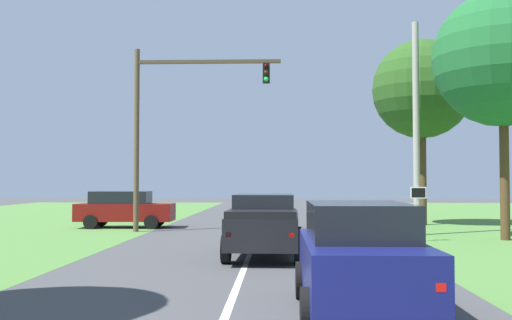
# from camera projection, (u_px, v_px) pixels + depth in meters

# --- Properties ---
(ground_plane) EXTENTS (120.00, 120.00, 0.00)m
(ground_plane) POSITION_uv_depth(u_px,v_px,m) (247.00, 260.00, 17.15)
(ground_plane) COLOR #424244
(red_suv_near) EXTENTS (2.17, 4.46, 1.92)m
(red_suv_near) POSITION_uv_depth(u_px,v_px,m) (359.00, 256.00, 10.20)
(red_suv_near) COLOR navy
(red_suv_near) RESTS_ON ground_plane
(pickup_truck_lead) EXTENTS (2.37, 5.14, 1.90)m
(pickup_truck_lead) POSITION_uv_depth(u_px,v_px,m) (265.00, 225.00, 17.82)
(pickup_truck_lead) COLOR black
(pickup_truck_lead) RESTS_ON ground_plane
(traffic_light) EXTENTS (6.72, 0.40, 8.36)m
(traffic_light) POSITION_uv_depth(u_px,v_px,m) (172.00, 113.00, 26.78)
(traffic_light) COLOR brown
(traffic_light) RESTS_ON ground_plane
(keep_moving_sign) EXTENTS (0.60, 0.09, 2.21)m
(keep_moving_sign) POSITION_uv_depth(u_px,v_px,m) (418.00, 204.00, 22.39)
(keep_moving_sign) COLOR gray
(keep_moving_sign) RESTS_ON ground_plane
(oak_tree_right) EXTENTS (5.23, 5.23, 9.80)m
(oak_tree_right) POSITION_uv_depth(u_px,v_px,m) (422.00, 89.00, 31.04)
(oak_tree_right) COLOR #4C351E
(oak_tree_right) RESTS_ON ground_plane
(crossing_suv_far) EXTENTS (4.75, 2.11, 1.80)m
(crossing_suv_far) POSITION_uv_depth(u_px,v_px,m) (124.00, 209.00, 29.01)
(crossing_suv_far) COLOR maroon
(crossing_suv_far) RESTS_ON ground_plane
(utility_pole_right) EXTENTS (0.28, 0.28, 9.16)m
(utility_pole_right) POSITION_uv_depth(u_px,v_px,m) (416.00, 128.00, 25.12)
(utility_pole_right) COLOR #9E998E
(utility_pole_right) RESTS_ON ground_plane
(extra_tree_1) EXTENTS (5.43, 5.43, 9.87)m
(extra_tree_1) POSITION_uv_depth(u_px,v_px,m) (503.00, 58.00, 23.11)
(extra_tree_1) COLOR #4C351E
(extra_tree_1) RESTS_ON ground_plane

